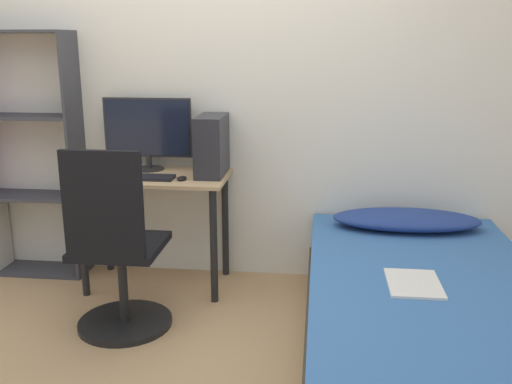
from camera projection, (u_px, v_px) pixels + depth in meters
name	position (u px, v px, depth m)	size (l,w,h in m)	color
ground_plane	(165.00, 378.00, 2.65)	(14.00, 14.00, 0.00)	tan
wall_back	(213.00, 85.00, 3.60)	(8.00, 0.05, 2.50)	silver
desk	(155.00, 196.00, 3.53)	(0.90, 0.52, 0.72)	tan
office_chair	(117.00, 262.00, 2.99)	(0.51, 0.51, 1.02)	black
bed	(425.00, 321.00, 2.74)	(1.14, 2.02, 0.43)	#4C3D2D
pillow	(406.00, 220.00, 3.39)	(0.87, 0.36, 0.11)	navy
magazine	(414.00, 283.00, 2.62)	(0.24, 0.32, 0.01)	silver
monitor	(148.00, 131.00, 3.59)	(0.56, 0.19, 0.46)	black
keyboard	(138.00, 177.00, 3.41)	(0.43, 0.13, 0.02)	black
pc_tower	(212.00, 145.00, 3.47)	(0.16, 0.36, 0.36)	#232328
mouse	(182.00, 178.00, 3.38)	(0.06, 0.09, 0.02)	black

